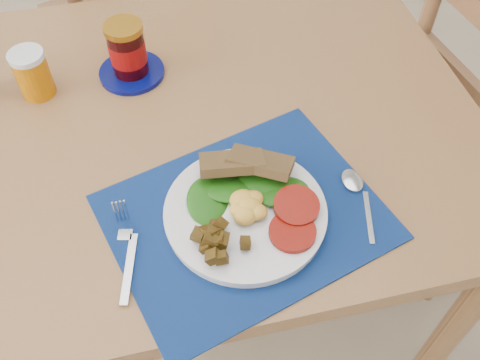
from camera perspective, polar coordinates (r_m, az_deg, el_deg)
The scene contains 7 objects.
table at distance 1.13m, azimuth -11.34°, elevation 2.52°, with size 1.40×0.90×0.75m.
placemat at distance 0.91m, azimuth 0.57°, elevation -3.93°, with size 0.45×0.35×0.00m, color black.
breakfast_plate at distance 0.89m, azimuth 0.30°, elevation -3.45°, with size 0.27×0.27×0.07m.
fork at distance 0.90m, azimuth -12.00°, elevation -6.98°, with size 0.04×0.18×0.00m.
spoon at distance 0.96m, azimuth 12.42°, elevation -1.36°, with size 0.04×0.16×0.00m.
juice_glass at distance 1.17m, azimuth -21.21°, elevation 10.43°, with size 0.07×0.07×0.09m, color #C16905.
jam_on_saucer at distance 1.15m, azimuth -11.85°, elevation 13.07°, with size 0.14×0.14×0.12m.
Camera 1 is at (0.05, -0.55, 1.51)m, focal length 40.00 mm.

